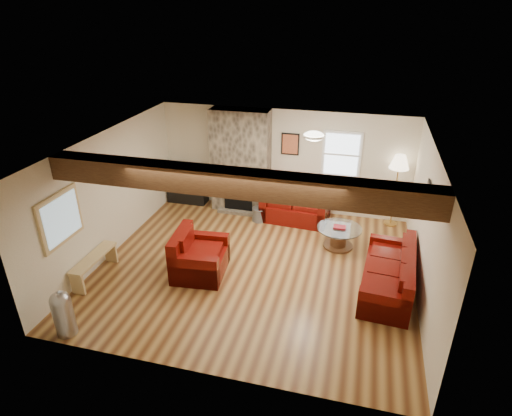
{
  "coord_description": "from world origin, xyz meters",
  "views": [
    {
      "loc": [
        1.79,
        -6.82,
        4.73
      ],
      "look_at": [
        -0.08,
        0.4,
        1.1
      ],
      "focal_mm": 30.0,
      "sensor_mm": 36.0,
      "label": 1
    }
  ],
  "objects": [
    {
      "name": "room",
      "position": [
        0.0,
        0.0,
        1.25
      ],
      "size": [
        8.0,
        8.0,
        8.0
      ],
      "color": "#5D3218",
      "rests_on": "ground"
    },
    {
      "name": "oak_beam",
      "position": [
        0.0,
        -1.25,
        2.31
      ],
      "size": [
        6.0,
        0.36,
        0.38
      ],
      "primitive_type": "cube",
      "color": "#331B0F",
      "rests_on": "room"
    },
    {
      "name": "chimney_breast",
      "position": [
        -1.0,
        2.49,
        1.22
      ],
      "size": [
        1.4,
        0.67,
        2.5
      ],
      "color": "#3A342D",
      "rests_on": "floor"
    },
    {
      "name": "back_window",
      "position": [
        1.35,
        2.71,
        1.55
      ],
      "size": [
        0.9,
        0.08,
        1.1
      ],
      "primitive_type": null,
      "color": "white",
      "rests_on": "room"
    },
    {
      "name": "hatch_window",
      "position": [
        -2.96,
        -1.5,
        1.45
      ],
      "size": [
        0.08,
        1.0,
        0.9
      ],
      "primitive_type": null,
      "color": "tan",
      "rests_on": "room"
    },
    {
      "name": "ceiling_dome",
      "position": [
        0.9,
        0.9,
        2.44
      ],
      "size": [
        0.4,
        0.4,
        0.18
      ],
      "primitive_type": null,
      "color": "white",
      "rests_on": "room"
    },
    {
      "name": "artwork_back",
      "position": [
        0.15,
        2.71,
        1.7
      ],
      "size": [
        0.42,
        0.06,
        0.52
      ],
      "primitive_type": null,
      "color": "black",
      "rests_on": "room"
    },
    {
      "name": "artwork_right",
      "position": [
        2.96,
        0.3,
        1.75
      ],
      "size": [
        0.06,
        0.55,
        0.42
      ],
      "primitive_type": null,
      "color": "black",
      "rests_on": "room"
    },
    {
      "name": "sofa_three",
      "position": [
        2.48,
        -0.09,
        0.38
      ],
      "size": [
        0.99,
        2.05,
        0.77
      ],
      "primitive_type": null,
      "rotation": [
        0.0,
        0.0,
        -1.65
      ],
      "color": "#4A0A05",
      "rests_on": "floor"
    },
    {
      "name": "loveseat",
      "position": [
        0.41,
        2.23,
        0.41
      ],
      "size": [
        1.61,
        1.0,
        0.82
      ],
      "primitive_type": null,
      "rotation": [
        0.0,
        0.0,
        -0.07
      ],
      "color": "#4A0A05",
      "rests_on": "floor"
    },
    {
      "name": "armchair_red",
      "position": [
        -0.96,
        -0.43,
        0.43
      ],
      "size": [
        1.02,
        1.14,
        0.85
      ],
      "primitive_type": null,
      "rotation": [
        0.0,
        0.0,
        1.67
      ],
      "color": "#4A0A05",
      "rests_on": "floor"
    },
    {
      "name": "coffee_table",
      "position": [
        1.52,
        1.21,
        0.23
      ],
      "size": [
        0.93,
        0.93,
        0.49
      ],
      "color": "#492E17",
      "rests_on": "floor"
    },
    {
      "name": "tv_cabinet",
      "position": [
        -2.45,
        2.53,
        0.25
      ],
      "size": [
        0.99,
        0.4,
        0.49
      ],
      "primitive_type": "cube",
      "color": "black",
      "rests_on": "floor"
    },
    {
      "name": "television",
      "position": [
        -2.45,
        2.53,
        0.74
      ],
      "size": [
        0.85,
        0.11,
        0.49
      ],
      "primitive_type": "imported",
      "color": "black",
      "rests_on": "tv_cabinet"
    },
    {
      "name": "floor_lamp",
      "position": [
        2.62,
        2.55,
        1.45
      ],
      "size": [
        0.43,
        0.43,
        1.7
      ],
      "color": "tan",
      "rests_on": "floor"
    },
    {
      "name": "pine_bench",
      "position": [
        -2.83,
        -1.06,
        0.22
      ],
      "size": [
        0.28,
        1.18,
        0.44
      ],
      "primitive_type": null,
      "color": "tan",
      "rests_on": "floor"
    },
    {
      "name": "pedal_bin",
      "position": [
        -2.4,
        -2.52,
        0.39
      ],
      "size": [
        0.33,
        0.33,
        0.78
      ],
      "primitive_type": null,
      "rotation": [
        0.0,
        0.0,
        -0.07
      ],
      "color": "#9B9BA0",
      "rests_on": "floor"
    },
    {
      "name": "coal_bucket",
      "position": [
        -0.4,
        1.96,
        0.17
      ],
      "size": [
        0.35,
        0.35,
        0.33
      ],
      "primitive_type": null,
      "color": "slate",
      "rests_on": "floor"
    }
  ]
}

